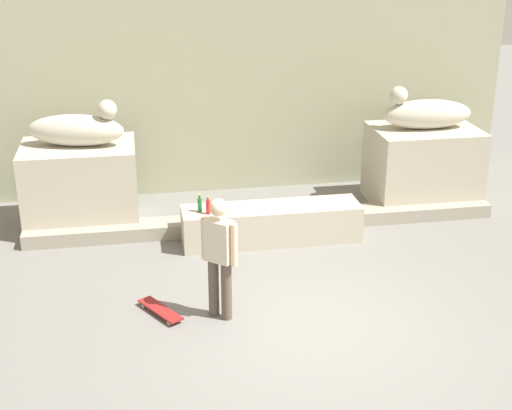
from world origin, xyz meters
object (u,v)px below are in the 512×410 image
Objects in this scene: statue_reclining_left at (78,129)px; skater at (219,253)px; bottle_green at (200,205)px; statue_reclining_right at (425,113)px; skateboard at (160,310)px; bottle_red at (208,207)px.

statue_reclining_left is 4.04m from skater.
statue_reclining_left is at bearing 146.13° from bottle_green.
statue_reclining_right is at bearing 16.77° from bottle_green.
skateboard is (1.10, -3.30, -1.63)m from statue_reclining_left.
bottle_red is at bearing -42.72° from bottle_green.
statue_reclining_left reaches higher than skateboard.
skater is at bearing 44.93° from skateboard.
statue_reclining_left reaches higher than bottle_green.
statue_reclining_right is at bearing 18.65° from bottle_red.
bottle_green is (1.85, -1.24, -0.97)m from statue_reclining_left.
statue_reclining_left is 3.84m from skateboard.
statue_reclining_left is at bearing 167.18° from skateboard.
statue_reclining_left and statue_reclining_right have the same top height.
statue_reclining_left reaches higher than bottle_red.
bottle_green is at bearing 19.11° from statue_reclining_right.
bottle_red is at bearing -21.00° from statue_reclining_left.
statue_reclining_right is 5.47m from skater.
statue_reclining_left is 1.04× the size of statue_reclining_right.
statue_reclining_right is at bearing 80.58° from skater.
skater is at bearing 42.60° from statue_reclining_right.
statue_reclining_left is at bearing 2.43° from statue_reclining_right.
skater is 2.15m from bottle_red.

